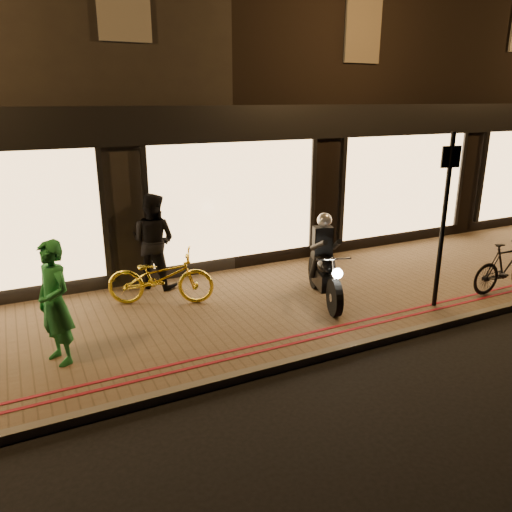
{
  "coord_description": "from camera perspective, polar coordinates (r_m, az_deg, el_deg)",
  "views": [
    {
      "loc": [
        -4.09,
        -5.33,
        3.61
      ],
      "look_at": [
        -0.57,
        1.82,
        1.1
      ],
      "focal_mm": 35.0,
      "sensor_mm": 36.0,
      "label": 1
    }
  ],
  "objects": [
    {
      "name": "bicycle_dark",
      "position": [
        10.49,
        26.68,
        -1.11
      ],
      "size": [
        1.62,
        0.5,
        0.97
      ],
      "primitive_type": "imported",
      "rotation": [
        0.0,
        0.0,
        1.54
      ],
      "color": "black",
      "rests_on": "sidewalk"
    },
    {
      "name": "kerb_stone",
      "position": [
        7.63,
        9.9,
        -10.53
      ],
      "size": [
        50.0,
        0.14,
        0.12
      ],
      "primitive_type": "cube",
      "color": "#59544C",
      "rests_on": "ground"
    },
    {
      "name": "motorcycle",
      "position": [
        8.99,
        7.82,
        -1.34
      ],
      "size": [
        0.84,
        1.88,
        1.59
      ],
      "rotation": [
        0.0,
        0.0,
        -0.32
      ],
      "color": "black",
      "rests_on": "sidewalk"
    },
    {
      "name": "building_row",
      "position": [
        14.9,
        -10.91,
        19.64
      ],
      "size": [
        48.0,
        10.11,
        8.5
      ],
      "color": "black",
      "rests_on": "ground"
    },
    {
      "name": "person_dark",
      "position": [
        9.68,
        -11.66,
        1.7
      ],
      "size": [
        1.12,
        1.12,
        1.83
      ],
      "primitive_type": "imported",
      "rotation": [
        0.0,
        0.0,
        2.37
      ],
      "color": "black",
      "rests_on": "sidewalk"
    },
    {
      "name": "person_green",
      "position": [
        7.27,
        -22.02,
        -5.0
      ],
      "size": [
        0.64,
        0.75,
        1.74
      ],
      "primitive_type": "imported",
      "rotation": [
        0.0,
        0.0,
        -1.14
      ],
      "color": "#1F7536",
      "rests_on": "sidewalk"
    },
    {
      "name": "bicycle_gold",
      "position": [
        8.97,
        -10.84,
        -2.39
      ],
      "size": [
        1.97,
        1.35,
        0.98
      ],
      "primitive_type": "imported",
      "rotation": [
        0.0,
        0.0,
        1.16
      ],
      "color": "yellow",
      "rests_on": "sidewalk"
    },
    {
      "name": "sidewalk",
      "position": [
        9.11,
        2.71,
        -5.47
      ],
      "size": [
        50.0,
        4.0,
        0.12
      ],
      "primitive_type": "cube",
      "color": "brown",
      "rests_on": "ground"
    },
    {
      "name": "red_kerb_lines",
      "position": [
        7.96,
        7.81,
        -8.67
      ],
      "size": [
        50.0,
        0.26,
        0.01
      ],
      "color": "maroon",
      "rests_on": "sidewalk"
    },
    {
      "name": "ground",
      "position": [
        7.62,
        10.1,
        -11.08
      ],
      "size": [
        90.0,
        90.0,
        0.0
      ],
      "primitive_type": "plane",
      "color": "black",
      "rests_on": "ground"
    },
    {
      "name": "sign_post",
      "position": [
        8.96,
        20.74,
        4.66
      ],
      "size": [
        0.35,
        0.09,
        3.0
      ],
      "rotation": [
        0.0,
        0.0,
        -0.16
      ],
      "color": "black",
      "rests_on": "sidewalk"
    }
  ]
}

